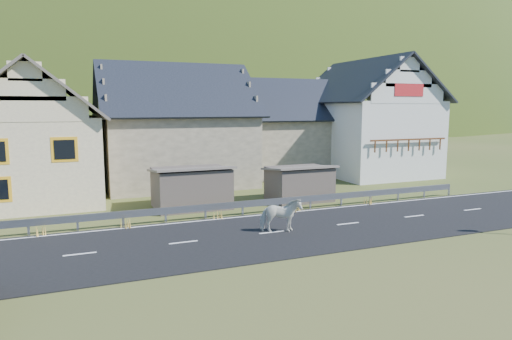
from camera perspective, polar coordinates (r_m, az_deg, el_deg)
name	(u,v)px	position (r m, az deg, el deg)	size (l,w,h in m)	color
ground	(272,233)	(20.53, 1.98, -7.90)	(160.00, 160.00, 0.00)	#394C1A
road	(272,233)	(20.52, 1.98, -7.85)	(60.00, 7.00, 0.04)	black
lane_markings	(272,232)	(20.51, 1.98, -7.78)	(60.00, 6.60, 0.01)	silver
guardrail	(243,205)	(23.70, -1.68, -4.35)	(28.10, 0.09, 0.75)	#93969B
shed_left	(191,188)	(25.65, -8.10, -2.25)	(4.30, 3.30, 2.40)	brown
shed_right	(299,184)	(27.51, 5.41, -1.73)	(3.80, 2.90, 2.20)	brown
house_cream	(35,128)	(30.08, -25.92, 4.77)	(7.80, 9.80, 8.30)	#FFE9B4
house_stone_a	(175,120)	(33.77, -10.14, 6.16)	(10.80, 9.80, 8.90)	tan
house_stone_b	(286,123)	(38.99, 3.82, 5.90)	(9.80, 8.80, 8.10)	tan
house_white	(367,113)	(39.49, 13.69, 6.92)	(8.80, 10.80, 9.70)	silver
mountain	(105,169)	(200.08, -18.32, 0.16)	(440.00, 280.00, 260.00)	#263E15
horse	(281,215)	(20.39, 3.10, -5.67)	(1.82, 0.83, 1.53)	silver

